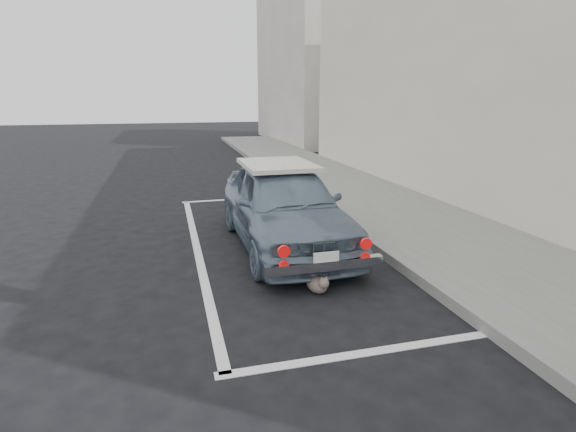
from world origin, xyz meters
name	(u,v)px	position (x,y,z in m)	size (l,w,h in m)	color
ground	(305,334)	(0.00, 0.00, 0.00)	(80.00, 80.00, 0.00)	black
sidewalk	(455,244)	(3.20, 2.00, 0.07)	(2.80, 40.00, 0.15)	slate
shop_building	(545,42)	(6.33, 4.00, 3.49)	(3.50, 18.00, 7.00)	beige
building_far	(308,65)	(6.35, 20.00, 4.00)	(3.50, 10.00, 8.00)	#B2AAA1
pline_rear	(369,352)	(0.50, -0.50, 0.00)	(3.00, 0.12, 0.01)	silver
pline_front	(245,199)	(0.50, 6.50, 0.00)	(3.00, 0.12, 0.01)	silver
pline_side	(197,250)	(-0.90, 3.00, 0.00)	(0.12, 7.00, 0.01)	silver
retro_coupe	(284,205)	(0.52, 2.87, 0.69)	(1.65, 4.05, 1.37)	slate
cat	(318,283)	(0.46, 0.94, 0.13)	(0.30, 0.51, 0.28)	#736558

